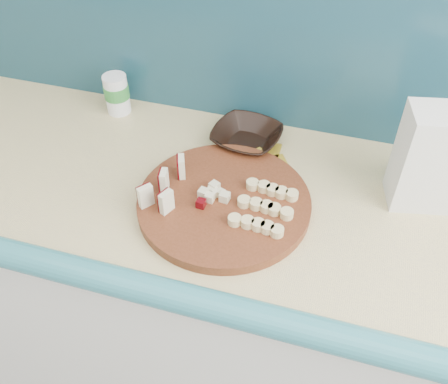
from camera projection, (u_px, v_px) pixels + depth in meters
kitchen_counter at (200, 297)px, 1.45m from camera, size 2.20×0.63×0.91m
backsplash at (229, 24)px, 1.16m from camera, size 2.20×0.02×0.50m
cutting_board at (224, 203)px, 1.08m from camera, size 0.40×0.40×0.02m
apple_wedges at (164, 186)px, 1.06m from camera, size 0.07×0.15×0.05m
apple_chunks at (214, 193)px, 1.07m from camera, size 0.05×0.06×0.02m
banana_slices at (265, 207)px, 1.04m from camera, size 0.13×0.15×0.02m
brown_bowl at (247, 137)px, 1.23m from camera, size 0.19×0.19×0.04m
flour_bag at (431, 159)px, 1.02m from camera, size 0.15×0.12×0.23m
canister at (117, 93)px, 1.31m from camera, size 0.07×0.07×0.11m
banana_peel at (264, 171)px, 1.16m from camera, size 0.25×0.21×0.01m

